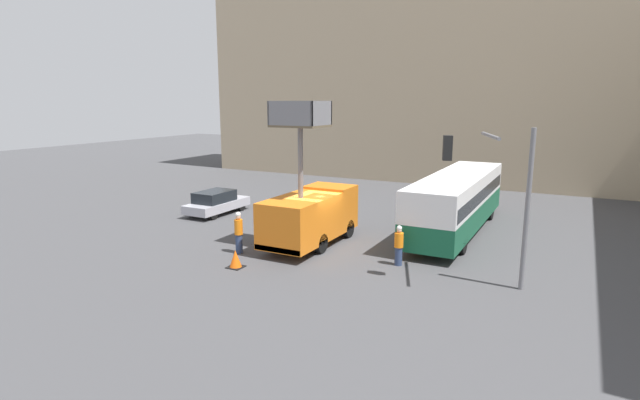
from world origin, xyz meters
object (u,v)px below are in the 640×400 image
utility_truck (310,213)px  traffic_cone_near_truck (235,259)px  road_worker_directing (399,246)px  traffic_light_pole (499,182)px  road_worker_near_truck (239,232)px  city_bus (457,199)px  parked_car_curbside (216,202)px

utility_truck → traffic_cone_near_truck: utility_truck is taller
utility_truck → road_worker_directing: 4.91m
traffic_light_pole → road_worker_directing: (-3.96, 0.87, -3.16)m
road_worker_near_truck → utility_truck: bearing=36.7°
city_bus → road_worker_near_truck: (-7.96, -8.45, -0.82)m
utility_truck → city_bus: 8.11m
road_worker_near_truck → road_worker_directing: road_worker_near_truck is taller
utility_truck → road_worker_directing: (4.77, -0.89, -0.75)m
utility_truck → parked_car_curbside: 9.01m
road_worker_near_truck → road_worker_directing: (7.05, 1.78, -0.12)m
city_bus → traffic_cone_near_truck: 12.34m
parked_car_curbside → city_bus: bearing=10.5°
road_worker_directing → traffic_cone_near_truck: size_ratio=2.31×
city_bus → road_worker_near_truck: 11.64m
utility_truck → traffic_light_pole: utility_truck is taller
road_worker_near_truck → parked_car_curbside: bearing=123.4°
road_worker_near_truck → parked_car_curbside: (-6.11, 5.85, -0.25)m
parked_car_curbside → road_worker_directing: bearing=-17.2°
road_worker_directing → parked_car_curbside: road_worker_directing is taller
parked_car_curbside → traffic_cone_near_truck: bearing=-46.4°
traffic_cone_near_truck → parked_car_curbside: bearing=133.6°
traffic_light_pole → road_worker_directing: 5.14m
traffic_light_pole → road_worker_near_truck: (-11.01, -0.91, -3.04)m
road_worker_near_truck → traffic_cone_near_truck: road_worker_near_truck is taller
city_bus → road_worker_directing: 6.80m
road_worker_directing → parked_car_curbside: (-13.16, 4.07, -0.13)m
city_bus → traffic_cone_near_truck: size_ratio=16.11×
traffic_light_pole → parked_car_curbside: traffic_light_pole is taller
utility_truck → traffic_light_pole: size_ratio=1.15×
road_worker_near_truck → parked_car_curbside: road_worker_near_truck is taller
city_bus → traffic_light_pole: 8.43m
city_bus → parked_car_curbside: size_ratio=2.77×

